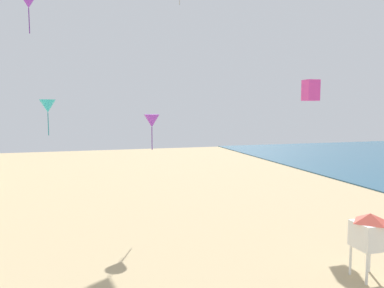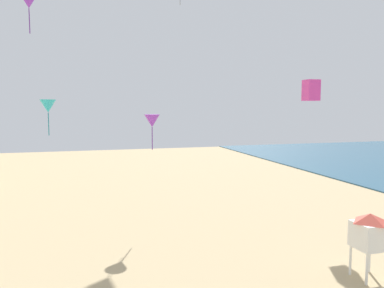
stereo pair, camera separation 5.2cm
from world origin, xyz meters
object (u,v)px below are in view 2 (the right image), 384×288
at_px(kite_cyan_delta, 48,106).
at_px(kite_magenta_box, 311,90).
at_px(lifeguard_stand, 370,232).
at_px(kite_purple_delta_2, 29,1).
at_px(kite_purple_delta, 152,121).

height_order(kite_cyan_delta, kite_magenta_box, kite_magenta_box).
distance_m(lifeguard_stand, kite_purple_delta_2, 18.42).
bearing_deg(kite_purple_delta, kite_cyan_delta, 167.73).
xyz_separation_m(kite_purple_delta_2, kite_magenta_box, (15.40, -0.75, -4.14)).
bearing_deg(kite_purple_delta, kite_purple_delta_2, -170.48).
bearing_deg(kite_magenta_box, kite_purple_delta_2, 177.20).
relative_size(kite_purple_delta, kite_purple_delta_2, 1.08).
distance_m(kite_purple_delta_2, kite_magenta_box, 15.96).
bearing_deg(kite_purple_delta_2, kite_purple_delta, 9.52).
bearing_deg(kite_magenta_box, lifeguard_stand, -108.02).
distance_m(kite_cyan_delta, kite_magenta_box, 15.20).
bearing_deg(kite_cyan_delta, kite_magenta_box, -11.50).
relative_size(kite_cyan_delta, kite_purple_delta_2, 1.07).
height_order(lifeguard_stand, kite_cyan_delta, kite_cyan_delta).
xyz_separation_m(lifeguard_stand, kite_cyan_delta, (-12.21, 11.17, 4.79)).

